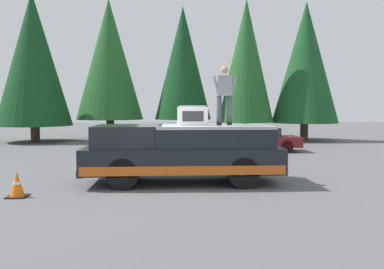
{
  "coord_description": "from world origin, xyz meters",
  "views": [
    {
      "loc": [
        -10.51,
        -0.23,
        2.16
      ],
      "look_at": [
        0.91,
        -0.88,
        1.35
      ],
      "focal_mm": 36.11,
      "sensor_mm": 36.0,
      "label": 1
    }
  ],
  "objects_px": {
    "parked_car_maroon": "(257,140)",
    "parked_car_black": "(142,140)",
    "traffic_cone": "(17,185)",
    "pickup_truck": "(183,152)",
    "compressor_unit": "(192,115)",
    "person_on_truck_bed": "(224,94)"
  },
  "relations": [
    {
      "from": "person_on_truck_bed",
      "to": "parked_car_maroon",
      "type": "height_order",
      "value": "person_on_truck_bed"
    },
    {
      "from": "compressor_unit",
      "to": "person_on_truck_bed",
      "type": "height_order",
      "value": "person_on_truck_bed"
    },
    {
      "from": "compressor_unit",
      "to": "parked_car_maroon",
      "type": "xyz_separation_m",
      "value": [
        7.59,
        -3.62,
        -1.35
      ]
    },
    {
      "from": "person_on_truck_bed",
      "to": "traffic_cone",
      "type": "xyz_separation_m",
      "value": [
        -1.72,
        5.25,
        -2.26
      ]
    },
    {
      "from": "compressor_unit",
      "to": "traffic_cone",
      "type": "distance_m",
      "value": 4.89
    },
    {
      "from": "compressor_unit",
      "to": "traffic_cone",
      "type": "xyz_separation_m",
      "value": [
        -1.61,
        4.32,
        -1.64
      ]
    },
    {
      "from": "traffic_cone",
      "to": "compressor_unit",
      "type": "bearing_deg",
      "value": -69.55
    },
    {
      "from": "parked_car_black",
      "to": "pickup_truck",
      "type": "bearing_deg",
      "value": -167.61
    },
    {
      "from": "parked_car_maroon",
      "to": "traffic_cone",
      "type": "height_order",
      "value": "parked_car_maroon"
    },
    {
      "from": "person_on_truck_bed",
      "to": "parked_car_black",
      "type": "xyz_separation_m",
      "value": [
        7.64,
        2.93,
        -1.97
      ]
    },
    {
      "from": "traffic_cone",
      "to": "person_on_truck_bed",
      "type": "bearing_deg",
      "value": -71.9
    },
    {
      "from": "compressor_unit",
      "to": "pickup_truck",
      "type": "bearing_deg",
      "value": 106.05
    },
    {
      "from": "pickup_truck",
      "to": "parked_car_maroon",
      "type": "bearing_deg",
      "value": -26.93
    },
    {
      "from": "parked_car_maroon",
      "to": "parked_car_black",
      "type": "height_order",
      "value": "same"
    },
    {
      "from": "parked_car_maroon",
      "to": "parked_car_black",
      "type": "relative_size",
      "value": 1.0
    },
    {
      "from": "pickup_truck",
      "to": "compressor_unit",
      "type": "relative_size",
      "value": 6.6
    },
    {
      "from": "compressor_unit",
      "to": "person_on_truck_bed",
      "type": "xyz_separation_m",
      "value": [
        0.11,
        -0.93,
        0.62
      ]
    },
    {
      "from": "person_on_truck_bed",
      "to": "parked_car_black",
      "type": "distance_m",
      "value": 8.41
    },
    {
      "from": "compressor_unit",
      "to": "parked_car_black",
      "type": "xyz_separation_m",
      "value": [
        7.74,
        2.0,
        -1.35
      ]
    },
    {
      "from": "person_on_truck_bed",
      "to": "parked_car_black",
      "type": "bearing_deg",
      "value": 20.98
    },
    {
      "from": "pickup_truck",
      "to": "parked_car_black",
      "type": "xyz_separation_m",
      "value": [
        7.82,
        1.72,
        -0.29
      ]
    },
    {
      "from": "person_on_truck_bed",
      "to": "traffic_cone",
      "type": "height_order",
      "value": "person_on_truck_bed"
    }
  ]
}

